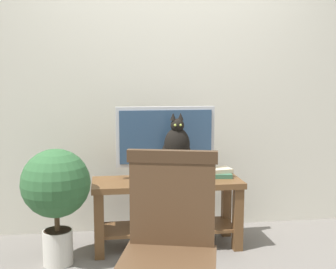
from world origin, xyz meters
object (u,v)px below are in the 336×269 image
media_box (176,178)px  book_stack (216,173)px  tv_stand (167,201)px  tv (166,140)px  wooden_chair (169,240)px  potted_plant (56,189)px  cat (176,151)px

media_box → book_stack: book_stack is taller
tv_stand → media_box: bearing=-46.6°
tv_stand → tv: bearing=90.0°
wooden_chair → book_stack: bearing=66.5°
tv_stand → wooden_chair: (-0.18, -1.28, 0.19)m
book_stack → potted_plant: bearing=-167.8°
media_box → potted_plant: potted_plant is taller
wooden_chair → book_stack: (0.58, 1.34, 0.00)m
media_box → book_stack: 0.37m
tv → potted_plant: 0.90m
tv → cat: (0.06, -0.15, -0.06)m
media_box → potted_plant: bearing=-170.3°
potted_plant → wooden_chair: bearing=-59.8°
tv → media_box: bearing=-67.6°
book_stack → tv_stand: bearing=-172.3°
cat → potted_plant: bearing=-171.1°
potted_plant → book_stack: bearing=12.2°
cat → tv: bearing=111.0°
wooden_chair → media_box: bearing=79.1°
cat → wooden_chair: 1.25m
tv_stand → cat: cat is taller
wooden_chair → potted_plant: bearing=120.2°
book_stack → potted_plant: size_ratio=0.32×
tv → potted_plant: tv is taller
tv_stand → media_box: size_ratio=3.12×
tv → book_stack: size_ratio=2.96×
tv → media_box: size_ratio=2.10×
tv_stand → tv: size_ratio=1.49×
tv → wooden_chair: (-0.18, -1.36, -0.27)m
tv_stand → cat: size_ratio=2.45×
media_box → tv_stand: bearing=133.4°
tv → potted_plant: (-0.81, -0.29, -0.28)m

